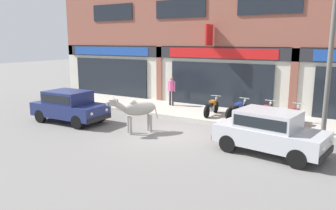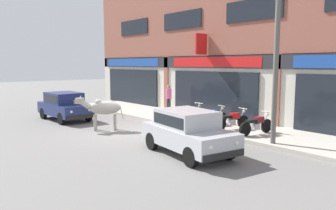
# 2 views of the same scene
# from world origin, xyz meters

# --- Properties ---
(ground_plane) EXTENTS (90.00, 90.00, 0.00)m
(ground_plane) POSITION_xyz_m (0.00, 0.00, 0.00)
(ground_plane) COLOR slate
(sidewalk) EXTENTS (19.00, 3.29, 0.16)m
(sidewalk) POSITION_xyz_m (0.00, 3.84, 0.08)
(sidewalk) COLOR #B7AFA3
(sidewalk) RESTS_ON ground
(shop_building) EXTENTS (23.00, 1.40, 9.10)m
(shop_building) POSITION_xyz_m (-0.00, 5.75, 4.33)
(shop_building) COLOR #8E5142
(shop_building) RESTS_ON ground
(cow) EXTENTS (1.41, 1.88, 1.61)m
(cow) POSITION_xyz_m (-1.06, -0.59, 1.01)
(cow) COLOR #9E998E
(cow) RESTS_ON ground
(car_0) EXTENTS (3.76, 2.10, 1.46)m
(car_0) POSITION_xyz_m (4.19, -0.39, 0.81)
(car_0) COLOR black
(car_0) RESTS_ON ground
(car_1) EXTENTS (3.65, 1.69, 1.46)m
(car_1) POSITION_xyz_m (-4.79, -0.77, 0.81)
(car_1) COLOR black
(car_1) RESTS_ON ground
(motorcycle_0) EXTENTS (0.52, 1.81, 0.88)m
(motorcycle_0) POSITION_xyz_m (0.51, 3.32, 0.55)
(motorcycle_0) COLOR black
(motorcycle_0) RESTS_ON sidewalk
(motorcycle_1) EXTENTS (0.67, 1.79, 0.88)m
(motorcycle_1) POSITION_xyz_m (1.79, 3.38, 0.55)
(motorcycle_1) COLOR black
(motorcycle_1) RESTS_ON sidewalk
(motorcycle_2) EXTENTS (0.63, 1.79, 0.88)m
(motorcycle_2) POSITION_xyz_m (3.02, 3.38, 0.55)
(motorcycle_2) COLOR black
(motorcycle_2) RESTS_ON sidewalk
(motorcycle_3) EXTENTS (0.54, 1.81, 0.88)m
(motorcycle_3) POSITION_xyz_m (4.30, 3.30, 0.55)
(motorcycle_3) COLOR black
(motorcycle_3) RESTS_ON sidewalk
(pedestrian) EXTENTS (0.50, 0.32, 1.60)m
(pedestrian) POSITION_xyz_m (-2.37, 4.40, 1.14)
(pedestrian) COLOR #2D2D33
(pedestrian) RESTS_ON sidewalk
(utility_pole) EXTENTS (0.18, 0.18, 5.24)m
(utility_pole) POSITION_xyz_m (5.56, 2.50, 2.78)
(utility_pole) COLOR #595651
(utility_pole) RESTS_ON sidewalk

